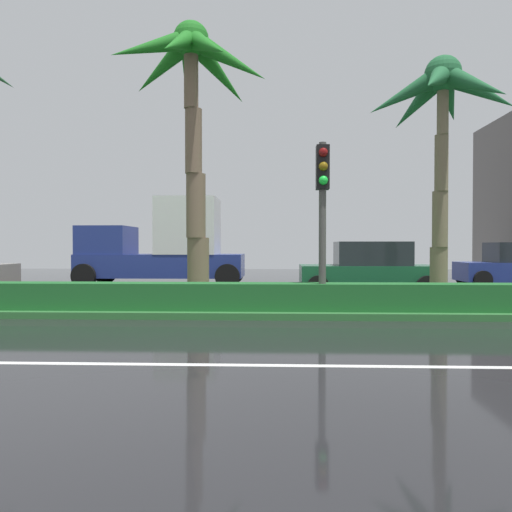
{
  "coord_description": "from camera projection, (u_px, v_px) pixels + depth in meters",
  "views": [
    {
      "loc": [
        1.95,
        -4.6,
        1.58
      ],
      "look_at": [
        1.29,
        12.34,
        1.24
      ],
      "focal_mm": 35.3,
      "sensor_mm": 36.0,
      "label": 1
    }
  ],
  "objects": [
    {
      "name": "palm_tree_centre",
      "position": [
        443.0,
        106.0,
        12.54
      ],
      "size": [
        3.84,
        3.68,
        6.16
      ],
      "color": "#71634A",
      "rests_on": "median_strip"
    },
    {
      "name": "box_truck_lead",
      "position": [
        164.0,
        247.0,
        19.88
      ],
      "size": [
        6.4,
        2.64,
        3.46
      ],
      "rotation": [
        0.0,
        0.0,
        3.14
      ],
      "color": "navy",
      "rests_on": "ground_plane"
    },
    {
      "name": "car_in_traffic_second",
      "position": [
        369.0,
        269.0,
        16.23
      ],
      "size": [
        4.3,
        2.02,
        1.72
      ],
      "rotation": [
        0.0,
        0.0,
        3.14
      ],
      "color": "#195133",
      "rests_on": "ground_plane"
    },
    {
      "name": "median_strip",
      "position": [
        198.0,
        306.0,
        12.7
      ],
      "size": [
        85.5,
        4.0,
        0.15
      ],
      "primitive_type": "cube",
      "color": "#2D6B33",
      "rests_on": "ground_plane"
    },
    {
      "name": "palm_tree_centre_left",
      "position": [
        192.0,
        86.0,
        12.77
      ],
      "size": [
        4.0,
        4.24,
        7.13
      ],
      "color": "brown",
      "rests_on": "median_strip"
    },
    {
      "name": "ground_plane",
      "position": [
        204.0,
        306.0,
        13.7
      ],
      "size": [
        90.0,
        42.0,
        0.1
      ],
      "primitive_type": "cube",
      "color": "black"
    },
    {
      "name": "traffic_signal_median_right",
      "position": [
        323.0,
        195.0,
        11.0
      ],
      "size": [
        0.28,
        0.43,
        3.7
      ],
      "color": "#4C4C47",
      "rests_on": "median_strip"
    },
    {
      "name": "median_hedge",
      "position": [
        189.0,
        296.0,
        11.29
      ],
      "size": [
        76.5,
        0.7,
        0.6
      ],
      "color": "#1E6028",
      "rests_on": "median_strip"
    },
    {
      "name": "near_lane_divider_stripe",
      "position": [
        129.0,
        364.0,
        6.7
      ],
      "size": [
        81.0,
        0.14,
        0.01
      ],
      "primitive_type": "cube",
      "color": "white",
      "rests_on": "ground_plane"
    }
  ]
}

